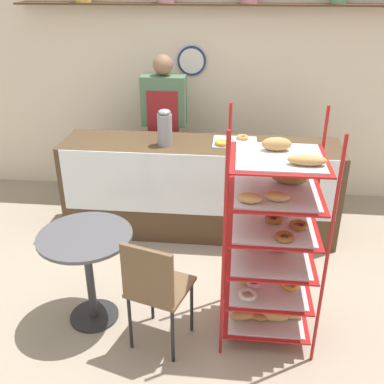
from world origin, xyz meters
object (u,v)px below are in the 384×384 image
at_px(donut_tray_counter, 232,142).
at_px(cafe_chair, 155,285).
at_px(person_worker, 165,128).
at_px(coffee_carafe, 165,128).
at_px(pastry_rack, 271,244).
at_px(cafe_table, 87,257).

bearing_deg(donut_tray_counter, cafe_chair, -105.18).
relative_size(person_worker, coffee_carafe, 4.88).
bearing_deg(cafe_chair, pastry_rack, -143.15).
height_order(pastry_rack, donut_tray_counter, pastry_rack).
distance_m(cafe_chair, coffee_carafe, 1.68).
bearing_deg(cafe_chair, coffee_carafe, -66.91).
bearing_deg(cafe_table, pastry_rack, 0.92).
relative_size(cafe_table, coffee_carafe, 2.17).
xyz_separation_m(pastry_rack, person_worker, (-1.03, 1.90, 0.17)).
relative_size(cafe_chair, coffee_carafe, 2.57).
height_order(person_worker, cafe_table, person_worker).
bearing_deg(pastry_rack, cafe_chair, -160.21).
height_order(cafe_table, coffee_carafe, coffee_carafe).
height_order(pastry_rack, coffee_carafe, pastry_rack).
xyz_separation_m(pastry_rack, cafe_table, (-1.29, -0.02, -0.18)).
bearing_deg(person_worker, coffee_carafe, -80.38).
height_order(pastry_rack, cafe_chair, pastry_rack).
bearing_deg(coffee_carafe, cafe_chair, -83.98).
bearing_deg(donut_tray_counter, cafe_table, -124.92).
distance_m(pastry_rack, cafe_table, 1.31).
distance_m(cafe_table, donut_tray_counter, 1.77).
height_order(pastry_rack, person_worker, person_worker).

